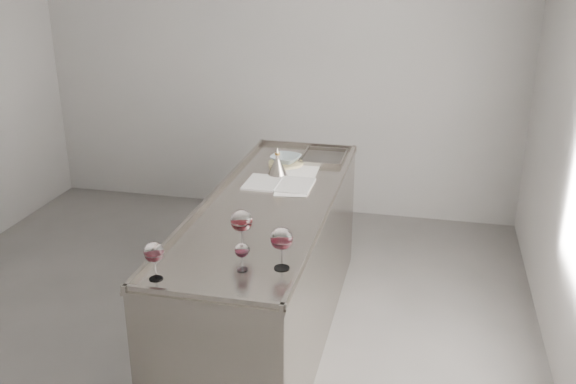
% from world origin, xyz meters
% --- Properties ---
extents(room_shell, '(4.54, 5.04, 2.84)m').
position_xyz_m(room_shell, '(0.00, 0.00, 1.40)').
color(room_shell, '#575452').
rests_on(room_shell, ground).
extents(counter, '(0.77, 2.42, 0.97)m').
position_xyz_m(counter, '(0.50, 0.30, 0.47)').
color(counter, gray).
rests_on(counter, ground).
extents(wine_glass_left, '(0.10, 0.10, 0.19)m').
position_xyz_m(wine_glass_left, '(0.22, -0.76, 1.07)').
color(wine_glass_left, white).
rests_on(wine_glass_left, counter).
extents(wine_glass_middle, '(0.11, 0.11, 0.22)m').
position_xyz_m(wine_glass_middle, '(0.53, -0.37, 1.10)').
color(wine_glass_middle, white).
rests_on(wine_glass_middle, counter).
extents(wine_glass_right, '(0.11, 0.11, 0.21)m').
position_xyz_m(wine_glass_right, '(0.77, -0.52, 1.09)').
color(wine_glass_right, white).
rests_on(wine_glass_right, counter).
extents(wine_glass_small, '(0.07, 0.07, 0.14)m').
position_xyz_m(wine_glass_small, '(0.59, -0.58, 1.04)').
color(wine_glass_small, white).
rests_on(wine_glass_small, counter).
extents(notebook, '(0.44, 0.31, 0.02)m').
position_xyz_m(notebook, '(0.49, 0.61, 0.95)').
color(notebook, silver).
rests_on(notebook, counter).
extents(loose_paper_top, '(0.25, 0.35, 0.00)m').
position_xyz_m(loose_paper_top, '(0.57, 0.93, 0.94)').
color(loose_paper_top, white).
rests_on(loose_paper_top, counter).
extents(loose_paper_under, '(0.25, 0.32, 0.00)m').
position_xyz_m(loose_paper_under, '(0.59, 0.55, 0.94)').
color(loose_paper_under, silver).
rests_on(loose_paper_under, counter).
extents(trivet, '(0.27, 0.27, 0.02)m').
position_xyz_m(trivet, '(0.44, 1.02, 0.95)').
color(trivet, beige).
rests_on(trivet, counter).
extents(ceramic_bowl, '(0.25, 0.25, 0.05)m').
position_xyz_m(ceramic_bowl, '(0.44, 1.02, 0.99)').
color(ceramic_bowl, gray).
rests_on(ceramic_bowl, trivet).
extents(wine_funnel, '(0.14, 0.14, 0.21)m').
position_xyz_m(wine_funnel, '(0.44, 0.78, 1.00)').
color(wine_funnel, '#AFA59C').
rests_on(wine_funnel, counter).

